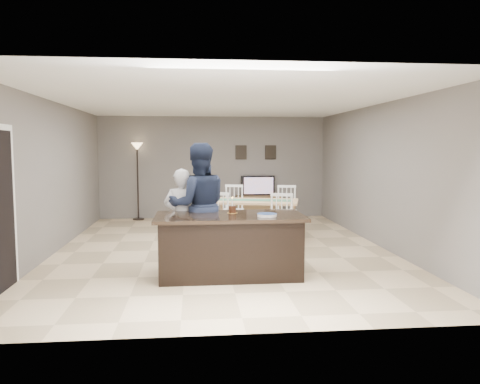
{
  "coord_description": "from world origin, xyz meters",
  "views": [
    {
      "loc": [
        -0.51,
        -8.52,
        1.87
      ],
      "look_at": [
        0.3,
        -0.3,
        1.09
      ],
      "focal_mm": 35.0,
      "sensor_mm": 36.0,
      "label": 1
    }
  ],
  "objects": [
    {
      "name": "room_shell",
      "position": [
        0.0,
        0.0,
        1.68
      ],
      "size": [
        8.0,
        8.0,
        8.0
      ],
      "color": "slate",
      "rests_on": "floor"
    },
    {
      "name": "doorway",
      "position": [
        -2.99,
        -2.3,
        1.26
      ],
      "size": [
        0.0,
        2.1,
        2.65
      ],
      "color": "black",
      "rests_on": "floor"
    },
    {
      "name": "floor_lamp",
      "position": [
        -1.97,
        3.79,
        1.55
      ],
      "size": [
        0.3,
        0.3,
        2.0
      ],
      "color": "black",
      "rests_on": "floor"
    },
    {
      "name": "woman",
      "position": [
        -0.7,
        -1.25,
        0.78
      ],
      "size": [
        0.62,
        0.45,
        1.55
      ],
      "primitive_type": "imported",
      "rotation": [
        0.0,
        0.0,
        2.99
      ],
      "color": "#B9BABE",
      "rests_on": "floor"
    },
    {
      "name": "man",
      "position": [
        -0.44,
        -1.25,
        0.97
      ],
      "size": [
        1.03,
        0.84,
        1.95
      ],
      "primitive_type": "imported",
      "rotation": [
        0.0,
        0.0,
        3.26
      ],
      "color": "#182036",
      "rests_on": "floor"
    },
    {
      "name": "dining_table",
      "position": [
        0.73,
        0.88,
        0.67
      ],
      "size": [
        2.05,
        2.27,
        1.05
      ],
      "rotation": [
        0.0,
        0.0,
        -0.24
      ],
      "color": "tan",
      "rests_on": "floor"
    },
    {
      "name": "picture_frames",
      "position": [
        1.15,
        3.98,
        1.75
      ],
      "size": [
        1.1,
        0.02,
        0.38
      ],
      "color": "black",
      "rests_on": "room_shell"
    },
    {
      "name": "birthday_cake",
      "position": [
        0.05,
        -1.62,
        0.96
      ],
      "size": [
        0.16,
        0.16,
        0.24
      ],
      "color": "gold",
      "rests_on": "kitchen_island"
    },
    {
      "name": "plate_stack",
      "position": [
        0.51,
        -2.04,
        0.92
      ],
      "size": [
        0.28,
        0.28,
        0.04
      ],
      "color": "white",
      "rests_on": "kitchen_island"
    },
    {
      "name": "tv_console",
      "position": [
        1.2,
        3.77,
        0.3
      ],
      "size": [
        1.2,
        0.4,
        0.6
      ],
      "primitive_type": "cube",
      "color": "brown",
      "rests_on": "floor"
    },
    {
      "name": "kitchen_island",
      "position": [
        0.0,
        -1.8,
        0.45
      ],
      "size": [
        2.15,
        1.1,
        0.9
      ],
      "color": "black",
      "rests_on": "floor"
    },
    {
      "name": "television",
      "position": [
        1.2,
        3.84,
        0.86
      ],
      "size": [
        0.91,
        0.12,
        0.53
      ],
      "primitive_type": "imported",
      "rotation": [
        0.0,
        0.0,
        3.14
      ],
      "color": "black",
      "rests_on": "tv_console"
    },
    {
      "name": "floor",
      "position": [
        0.0,
        0.0,
        0.0
      ],
      "size": [
        8.0,
        8.0,
        0.0
      ],
      "primitive_type": "plane",
      "color": "#D4B588",
      "rests_on": "ground"
    },
    {
      "name": "tv_screen_glow",
      "position": [
        1.2,
        3.76,
        0.87
      ],
      "size": [
        0.78,
        0.0,
        0.78
      ],
      "primitive_type": "plane",
      "rotation": [
        1.57,
        0.0,
        3.14
      ],
      "color": "#CE6716",
      "rests_on": "tv_console"
    }
  ]
}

